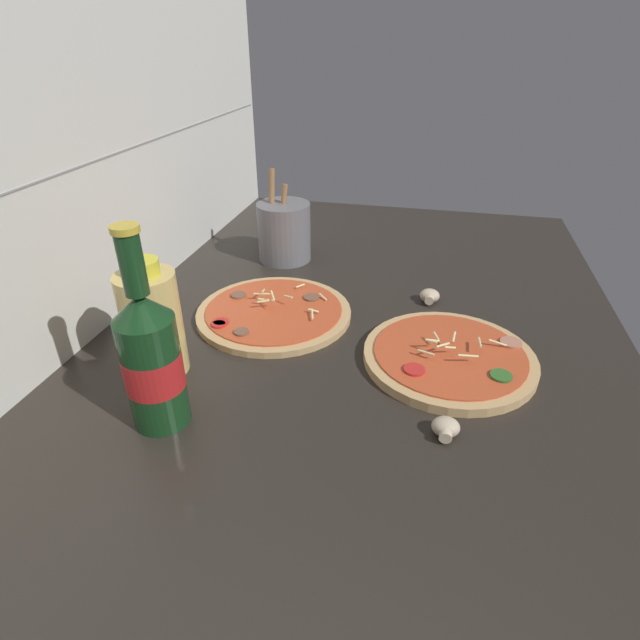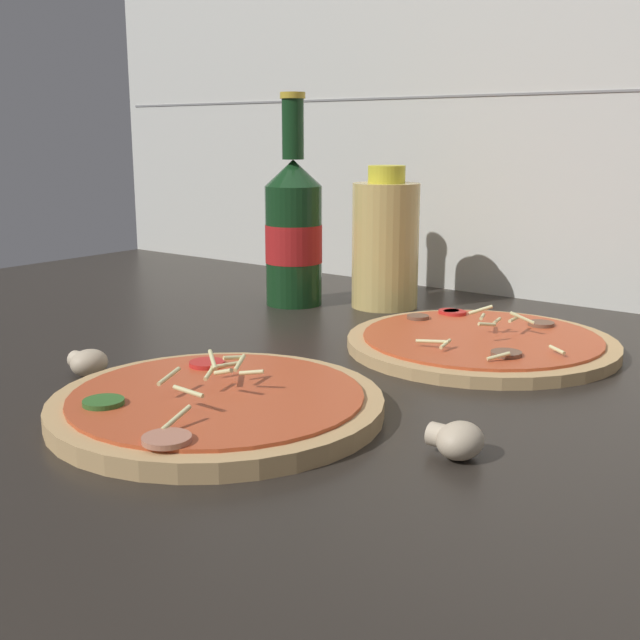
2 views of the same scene
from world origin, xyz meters
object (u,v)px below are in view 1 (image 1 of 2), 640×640
Objects in this scene: beer_bottle at (151,359)px; oil_bottle at (153,322)px; mushroom_left at (430,296)px; utensil_crock at (284,231)px; mushroom_right at (446,428)px; pizza_near at (449,357)px; pizza_far at (274,312)px.

beer_bottle is 12.22cm from oil_bottle.
mushroom_left is 36.74cm from utensil_crock.
utensil_crock is at bearing 66.95° from mushroom_left.
utensil_crock reaches higher than mushroom_right.
oil_bottle is at bearing 172.14° from utensil_crock.
pizza_near is 50.87cm from utensil_crock.
oil_bottle reaches higher than mushroom_left.
beer_bottle is 1.50× the size of oil_bottle.
mushroom_left and mushroom_right have the same top height.
mushroom_right is (-5.11, -43.39, -7.17)cm from oil_bottle.
oil_bottle is 4.60× the size of mushroom_left.
oil_bottle is at bearing 149.03° from pizza_far.
oil_bottle is (-20.06, 12.04, 7.72)cm from pizza_far.
mushroom_right is at bearing -96.72° from oil_bottle.
mushroom_right is at bearing -128.76° from pizza_far.
utensil_crock is (34.03, 37.38, 5.71)cm from pizza_near.
pizza_near is 44.99cm from beer_bottle.
beer_bottle is at bearing 168.87° from pizza_far.
pizza_far is 1.54× the size of oil_bottle.
mushroom_left is at bearing 5.46° from mushroom_right.
pizza_far reaches higher than mushroom_left.
mushroom_right is (-37.13, -3.55, -0.05)cm from mushroom_left.
pizza_far is 40.21cm from mushroom_right.
pizza_near is at bearing -1.22° from mushroom_right.
utensil_crock reaches higher than oil_bottle.
utensil_crock is (26.20, 5.65, 5.87)cm from pizza_far.
beer_bottle is at bearing 98.25° from mushroom_right.
pizza_near is at bearing -103.87° from pizza_far.
oil_bottle reaches higher than pizza_far.
mushroom_right is at bearing 178.78° from pizza_near.
mushroom_right is at bearing -144.23° from utensil_crock.
pizza_near is 1.48× the size of oil_bottle.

